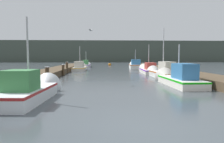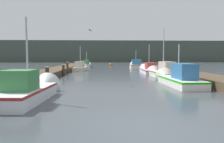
% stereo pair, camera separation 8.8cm
% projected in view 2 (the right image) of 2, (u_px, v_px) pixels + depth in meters
% --- Properties ---
extents(ground_plane, '(200.00, 200.00, 0.00)m').
position_uv_depth(ground_plane, '(143.00, 131.00, 5.19)').
color(ground_plane, '#3D4449').
extents(dock_left, '(2.55, 40.00, 0.54)m').
position_uv_depth(dock_left, '(51.00, 72.00, 20.85)').
color(dock_left, '#4C3D2B').
rests_on(dock_left, ground_plane).
extents(dock_right, '(2.55, 40.00, 0.54)m').
position_uv_depth(dock_right, '(175.00, 72.00, 21.37)').
color(dock_right, '#4C3D2B').
rests_on(dock_right, ground_plane).
extents(distant_shore_ridge, '(120.00, 16.00, 7.47)m').
position_uv_depth(distant_shore_ridge, '(107.00, 52.00, 76.36)').
color(distant_shore_ridge, '#424C42').
rests_on(distant_shore_ridge, ground_plane).
extents(fishing_boat_0, '(1.78, 4.89, 4.07)m').
position_uv_depth(fishing_boat_0, '(31.00, 90.00, 9.07)').
color(fishing_boat_0, silver).
rests_on(fishing_boat_0, ground_plane).
extents(fishing_boat_1, '(1.77, 5.54, 3.27)m').
position_uv_depth(fishing_boat_1, '(177.00, 78.00, 13.76)').
color(fishing_boat_1, silver).
rests_on(fishing_boat_1, ground_plane).
extents(fishing_boat_2, '(1.87, 5.41, 4.94)m').
position_uv_depth(fishing_boat_2, '(162.00, 73.00, 18.52)').
color(fishing_boat_2, silver).
rests_on(fishing_boat_2, ground_plane).
extents(fishing_boat_3, '(1.87, 5.93, 3.86)m').
position_uv_depth(fishing_boat_3, '(148.00, 70.00, 23.92)').
color(fishing_boat_3, silver).
rests_on(fishing_boat_3, ground_plane).
extents(fishing_boat_4, '(1.62, 5.34, 3.82)m').
position_uv_depth(fishing_boat_4, '(81.00, 68.00, 28.10)').
color(fishing_boat_4, silver).
rests_on(fishing_boat_4, ground_plane).
extents(fishing_boat_5, '(2.18, 5.82, 3.53)m').
position_uv_depth(fishing_boat_5, '(136.00, 66.00, 32.11)').
color(fishing_boat_5, silver).
rests_on(fishing_boat_5, ground_plane).
extents(fishing_boat_6, '(1.45, 6.16, 3.21)m').
position_uv_depth(fishing_boat_6, '(87.00, 65.00, 36.94)').
color(fishing_boat_6, silver).
rests_on(fishing_boat_6, ground_plane).
extents(mooring_piling_0, '(0.31, 0.31, 1.11)m').
position_uv_depth(mooring_piling_0, '(63.00, 70.00, 20.50)').
color(mooring_piling_0, '#473523').
rests_on(mooring_piling_0, ground_plane).
extents(mooring_piling_1, '(0.30, 0.30, 1.30)m').
position_uv_depth(mooring_piling_1, '(67.00, 67.00, 23.49)').
color(mooring_piling_1, '#473523').
rests_on(mooring_piling_1, ground_plane).
extents(mooring_piling_2, '(0.33, 0.33, 1.19)m').
position_uv_depth(mooring_piling_2, '(47.00, 75.00, 14.62)').
color(mooring_piling_2, '#473523').
rests_on(mooring_piling_2, ground_plane).
extents(mooring_piling_3, '(0.26, 0.26, 1.17)m').
position_uv_depth(mooring_piling_3, '(83.00, 63.00, 42.24)').
color(mooring_piling_3, '#473523').
rests_on(mooring_piling_3, ground_plane).
extents(channel_buoy, '(0.64, 0.64, 1.14)m').
position_uv_depth(channel_buoy, '(110.00, 65.00, 43.12)').
color(channel_buoy, '#BF6513').
rests_on(channel_buoy, ground_plane).
extents(seagull_lead, '(0.31, 0.55, 0.12)m').
position_uv_depth(seagull_lead, '(91.00, 30.00, 14.06)').
color(seagull_lead, white).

